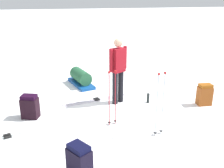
% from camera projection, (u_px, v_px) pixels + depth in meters
% --- Properties ---
extents(ground_plane, '(80.00, 80.00, 0.00)m').
position_uv_depth(ground_plane, '(112.00, 111.00, 6.38)').
color(ground_plane, white).
extents(skier_standing, '(0.51, 0.36, 1.70)m').
position_uv_depth(skier_standing, '(118.00, 68.00, 6.55)').
color(skier_standing, black).
rests_on(skier_standing, ground_plane).
extents(ski_pair_near, '(1.85, 0.59, 0.05)m').
position_uv_depth(ski_pair_near, '(97.00, 100.00, 7.00)').
color(ski_pair_near, silver).
rests_on(ski_pair_near, ground_plane).
extents(ski_pair_far, '(1.87, 0.77, 0.05)m').
position_uv_depth(ski_pair_far, '(8.00, 137.00, 5.21)').
color(ski_pair_far, silver).
rests_on(ski_pair_far, ground_plane).
extents(backpack_large_dark, '(0.43, 0.36, 0.56)m').
position_uv_depth(backpack_large_dark, '(30.00, 107.00, 5.95)').
color(backpack_large_dark, black).
rests_on(backpack_large_dark, ground_plane).
extents(backpack_bright, '(0.36, 0.25, 0.56)m').
position_uv_depth(backpack_bright, '(205.00, 95.00, 6.64)').
color(backpack_bright, '#93481A').
rests_on(backpack_bright, ground_plane).
extents(backpack_small_spare, '(0.42, 0.45, 0.57)m').
position_uv_depth(backpack_small_spare, '(79.00, 161.00, 4.03)').
color(backpack_small_spare, black).
rests_on(backpack_small_spare, ground_plane).
extents(ski_poles_planted_near, '(0.21, 0.11, 1.34)m').
position_uv_depth(ski_poles_planted_near, '(160.00, 101.00, 5.08)').
color(ski_poles_planted_near, '#AAB4C3').
rests_on(ski_poles_planted_near, ground_plane).
extents(ski_poles_planted_far, '(0.21, 0.11, 1.23)m').
position_uv_depth(ski_poles_planted_far, '(112.00, 95.00, 5.51)').
color(ski_poles_planted_far, maroon).
rests_on(ski_poles_planted_far, ground_plane).
extents(gear_sled, '(0.79, 1.30, 0.49)m').
position_uv_depth(gear_sled, '(81.00, 78.00, 8.08)').
color(gear_sled, '#11458E').
rests_on(gear_sled, ground_plane).
extents(thermos_bottle, '(0.07, 0.07, 0.26)m').
position_uv_depth(thermos_bottle, '(148.00, 98.00, 6.80)').
color(thermos_bottle, black).
rests_on(thermos_bottle, ground_plane).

